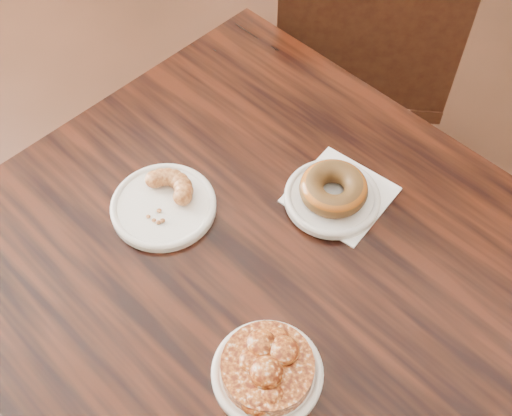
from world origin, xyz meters
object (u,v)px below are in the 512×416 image
at_px(chair_far, 359,56).
at_px(apple_fritter, 268,366).
at_px(cruller_fragment, 162,199).
at_px(glazed_donut, 334,189).
at_px(cafe_table, 248,352).

height_order(chair_far, apple_fritter, chair_far).
bearing_deg(cruller_fragment, apple_fritter, -33.58).
xyz_separation_m(glazed_donut, apple_fritter, (0.03, -0.33, -0.00)).
xyz_separation_m(cafe_table, glazed_donut, (0.08, 0.17, 0.41)).
height_order(apple_fritter, cruller_fragment, apple_fritter).
distance_m(cafe_table, glazed_donut, 0.45).
bearing_deg(chair_far, cafe_table, 76.49).
relative_size(chair_far, cruller_fragment, 8.26).
bearing_deg(glazed_donut, cruller_fragment, -151.15).
relative_size(cafe_table, glazed_donut, 7.83).
bearing_deg(cafe_table, chair_far, 114.84).
height_order(glazed_donut, cruller_fragment, glazed_donut).
bearing_deg(chair_far, apple_fritter, 81.73).
relative_size(chair_far, apple_fritter, 5.17).
bearing_deg(glazed_donut, apple_fritter, -84.32).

